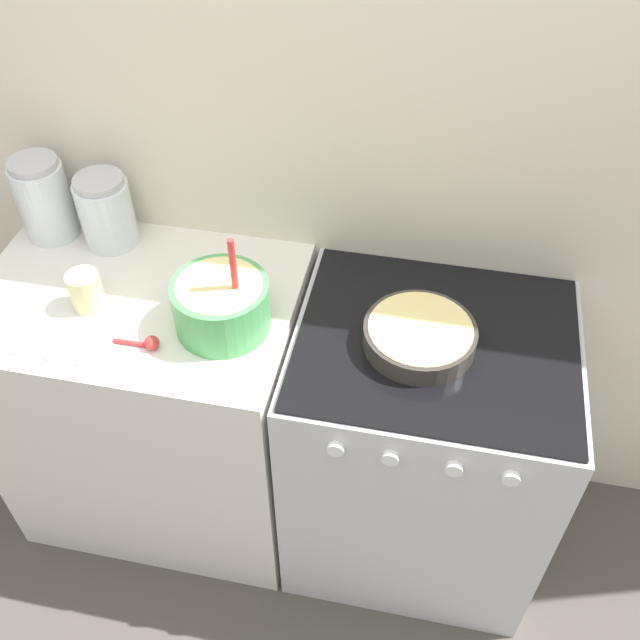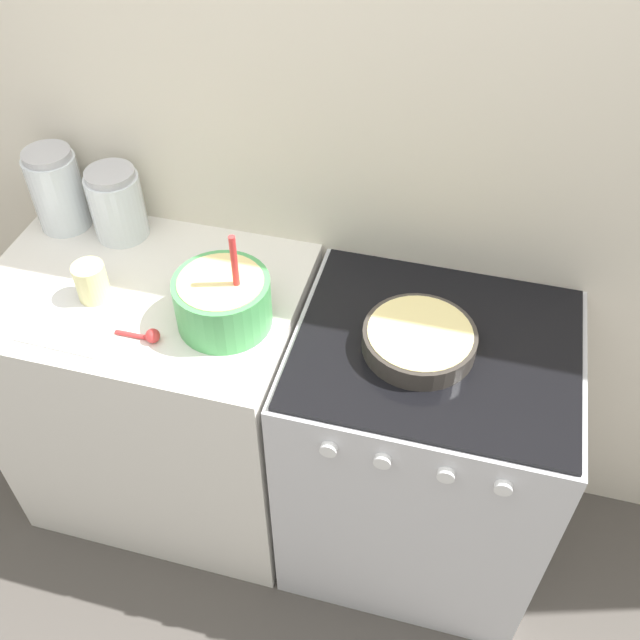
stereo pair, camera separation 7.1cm
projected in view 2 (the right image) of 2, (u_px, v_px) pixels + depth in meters
ground_plane at (273, 588)px, 2.23m from camera, size 12.00×12.00×0.00m
wall_back at (325, 148)px, 1.81m from camera, size 4.69×0.05×2.40m
countertop_cabinet at (164, 397)px, 2.19m from camera, size 0.85×0.60×0.91m
stove at (420, 452)px, 2.05m from camera, size 0.71×0.62×0.91m
mixing_bowl at (223, 299)px, 1.73m from camera, size 0.24×0.24×0.28m
baking_pan at (419, 339)px, 1.70m from camera, size 0.27×0.27×0.06m
storage_jar_left at (59, 194)px, 2.00m from camera, size 0.15×0.15×0.24m
storage_jar_middle at (118, 208)px, 1.98m from camera, size 0.15×0.15×0.21m
tin_can at (92, 283)px, 1.81m from camera, size 0.08×0.08×0.11m
recipe_page at (77, 316)px, 1.80m from camera, size 0.23×0.24×0.01m
measuring_spoon at (148, 336)px, 1.73m from camera, size 0.12×0.04×0.04m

